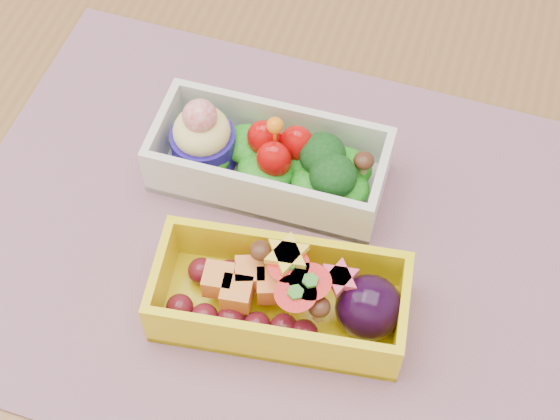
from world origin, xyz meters
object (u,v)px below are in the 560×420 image
(bento_yellow, at_px, (285,297))
(placemat, at_px, (269,239))
(bento_white, at_px, (268,159))
(table, at_px, (298,267))

(bento_yellow, bearing_deg, placemat, 110.91)
(placemat, bearing_deg, bento_white, 108.21)
(table, height_order, bento_yellow, bento_yellow)
(placemat, height_order, bento_white, bento_white)
(placemat, xyz_separation_m, bento_yellow, (0.03, -0.06, 0.03))
(table, relative_size, placemat, 2.44)
(table, bearing_deg, bento_white, 150.58)
(bento_white, distance_m, bento_yellow, 0.12)
(table, relative_size, bento_yellow, 6.30)
(table, distance_m, bento_yellow, 0.16)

